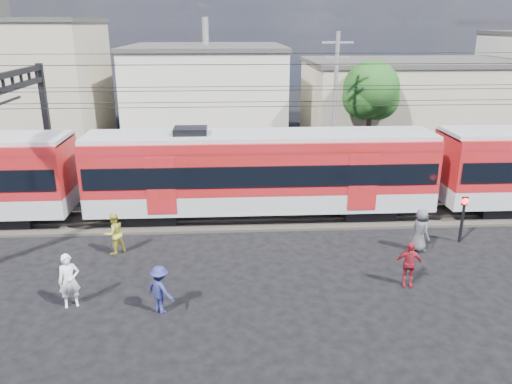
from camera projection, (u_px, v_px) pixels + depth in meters
ground at (242, 308)px, 16.51m from camera, size 120.00×120.00×0.00m
track_bed at (237, 217)px, 24.05m from camera, size 70.00×3.40×0.12m
rail_near at (237, 221)px, 23.30m from camera, size 70.00×0.12×0.12m
rail_far at (237, 210)px, 24.72m from camera, size 70.00×0.12×0.12m
commuter_train at (265, 170)px, 23.37m from camera, size 50.30×3.08×4.17m
catenary at (40, 114)px, 21.95m from camera, size 70.00×9.30×7.52m
building_west at (2, 84)px, 36.78m from camera, size 14.28×10.20×9.30m
building_midwest at (207, 91)px, 40.74m from camera, size 12.24×12.24×7.30m
building_mideast at (411, 101)px, 38.93m from camera, size 16.32×10.20×6.30m
utility_pole_mid at (335, 102)px, 29.55m from camera, size 1.80×0.24×8.50m
tree_near at (373, 92)px, 32.61m from camera, size 3.82×3.64×6.72m
pedestrian_a at (69, 281)px, 16.35m from camera, size 0.79×0.65×1.87m
pedestrian_b at (114, 233)px, 20.18m from camera, size 1.08×1.06×1.75m
pedestrian_c at (160, 290)px, 16.03m from camera, size 1.21×1.14×1.65m
pedestrian_d at (409, 264)px, 17.69m from camera, size 1.05×0.60×1.68m
pedestrian_e at (420, 230)px, 20.42m from camera, size 0.86×1.03×1.81m
crossing_signal at (464, 211)px, 21.06m from camera, size 0.30×0.30×2.05m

